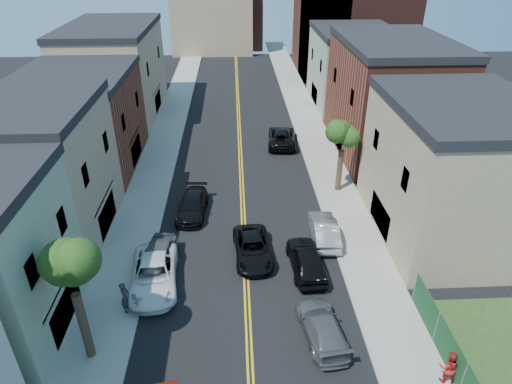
{
  "coord_description": "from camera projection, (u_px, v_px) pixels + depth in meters",
  "views": [
    {
      "loc": [
        -0.44,
        -1.62,
        18.24
      ],
      "look_at": [
        0.98,
        26.65,
        2.0
      ],
      "focal_mm": 31.2,
      "sensor_mm": 36.0,
      "label": 1
    }
  ],
  "objects": [
    {
      "name": "bldg_left_brick",
      "position": [
        81.0,
        124.0,
        39.09
      ],
      "size": [
        9.0,
        12.0,
        8.0
      ],
      "primitive_type": "cube",
      "color": "brown",
      "rests_on": "ground"
    },
    {
      "name": "bldg_left_tan_far",
      "position": [
        115.0,
        73.0,
        50.85
      ],
      "size": [
        9.0,
        16.0,
        9.5
      ],
      "primitive_type": "cube",
      "color": "#998466",
      "rests_on": "ground"
    },
    {
      "name": "pedestrian_left",
      "position": [
        125.0,
        297.0,
        24.36
      ],
      "size": [
        0.49,
        0.73,
        1.94
      ],
      "primitive_type": "imported",
      "rotation": [
        0.0,
        0.0,
        1.53
      ],
      "color": "#282930",
      "rests_on": "sidewalk_left"
    },
    {
      "name": "pedestrian_right",
      "position": [
        448.0,
        367.0,
        20.46
      ],
      "size": [
        1.03,
        0.89,
        1.82
      ],
      "primitive_type": "imported",
      "rotation": [
        0.0,
        0.0,
        2.89
      ],
      "color": "#A61C19",
      "rests_on": "sidewalk_right"
    },
    {
      "name": "tree_left_mid",
      "position": [
        65.0,
        251.0,
        19.02
      ],
      "size": [
        5.2,
        5.2,
        9.29
      ],
      "color": "#34281A",
      "rests_on": "sidewalk_left"
    },
    {
      "name": "curb_right",
      "position": [
        300.0,
        142.0,
        45.39
      ],
      "size": [
        0.3,
        100.0,
        0.15
      ],
      "primitive_type": "cube",
      "color": "gray",
      "rests_on": "ground"
    },
    {
      "name": "black_suv_lane",
      "position": [
        253.0,
        248.0,
        28.87
      ],
      "size": [
        2.64,
        5.17,
        1.4
      ],
      "primitive_type": "imported",
      "rotation": [
        0.0,
        0.0,
        0.06
      ],
      "color": "black",
      "rests_on": "ground"
    },
    {
      "name": "grey_car_left",
      "position": [
        157.0,
        259.0,
        27.67
      ],
      "size": [
        2.4,
        5.06,
        1.67
      ],
      "primitive_type": "imported",
      "rotation": [
        0.0,
        0.0,
        -0.09
      ],
      "color": "#4E5055",
      "rests_on": "ground"
    },
    {
      "name": "bldg_right_palegrn",
      "position": [
        352.0,
        70.0,
        54.05
      ],
      "size": [
        9.0,
        12.0,
        8.5
      ],
      "primitive_type": "cube",
      "color": "gray",
      "rests_on": "ground"
    },
    {
      "name": "white_pickup",
      "position": [
        154.0,
        274.0,
        26.49
      ],
      "size": [
        3.17,
        6.03,
        1.62
      ],
      "primitive_type": "imported",
      "rotation": [
        0.0,
        0.0,
        0.09
      ],
      "color": "white",
      "rests_on": "ground"
    },
    {
      "name": "dark_car_right_far",
      "position": [
        282.0,
        137.0,
        44.76
      ],
      "size": [
        3.16,
        5.99,
        1.61
      ],
      "primitive_type": "imported",
      "rotation": [
        0.0,
        0.0,
        3.05
      ],
      "color": "black",
      "rests_on": "ground"
    },
    {
      "name": "bldg_right_brick",
      "position": [
        389.0,
        101.0,
        41.55
      ],
      "size": [
        9.0,
        14.0,
        10.0
      ],
      "primitive_type": "cube",
      "color": "brown",
      "rests_on": "ground"
    },
    {
      "name": "black_car_right",
      "position": [
        306.0,
        259.0,
        27.67
      ],
      "size": [
        2.26,
        5.02,
        1.67
      ],
      "primitive_type": "imported",
      "rotation": [
        0.0,
        0.0,
        3.2
      ],
      "color": "black",
      "rests_on": "ground"
    },
    {
      "name": "church",
      "position": [
        346.0,
        23.0,
        65.71
      ],
      "size": [
        16.2,
        14.2,
        22.6
      ],
      "color": "#4C2319",
      "rests_on": "ground"
    },
    {
      "name": "grey_car_right",
      "position": [
        322.0,
        327.0,
        23.06
      ],
      "size": [
        2.48,
        4.89,
        1.36
      ],
      "primitive_type": "imported",
      "rotation": [
        0.0,
        0.0,
        3.27
      ],
      "color": "#53565A",
      "rests_on": "ground"
    },
    {
      "name": "backdrop_left",
      "position": [
        212.0,
        17.0,
        78.38
      ],
      "size": [
        14.0,
        8.0,
        12.0
      ],
      "primitive_type": "cube",
      "color": "#998466",
      "rests_on": "ground"
    },
    {
      "name": "backdrop_center",
      "position": [
        235.0,
        20.0,
        82.52
      ],
      "size": [
        10.0,
        8.0,
        10.0
      ],
      "primitive_type": "cube",
      "color": "brown",
      "rests_on": "ground"
    },
    {
      "name": "sidewalk_right",
      "position": [
        317.0,
        142.0,
        45.46
      ],
      "size": [
        3.2,
        100.0,
        0.15
      ],
      "primitive_type": "cube",
      "color": "gray",
      "rests_on": "ground"
    },
    {
      "name": "black_car_left",
      "position": [
        192.0,
        205.0,
        33.44
      ],
      "size": [
        2.43,
        5.12,
        1.44
      ],
      "primitive_type": "imported",
      "rotation": [
        0.0,
        0.0,
        -0.08
      ],
      "color": "black",
      "rests_on": "ground"
    },
    {
      "name": "bldg_right_tan",
      "position": [
        453.0,
        174.0,
        29.67
      ],
      "size": [
        9.0,
        12.0,
        9.0
      ],
      "primitive_type": "cube",
      "color": "#998466",
      "rests_on": "ground"
    },
    {
      "name": "silver_car_right",
      "position": [
        324.0,
        230.0,
        30.54
      ],
      "size": [
        1.79,
        4.8,
        1.57
      ],
      "primitive_type": "imported",
      "rotation": [
        0.0,
        0.0,
        3.11
      ],
      "color": "#93959A",
      "rests_on": "ground"
    },
    {
      "name": "curb_left",
      "position": [
        179.0,
        145.0,
        44.85
      ],
      "size": [
        0.3,
        100.0,
        0.15
      ],
      "primitive_type": "cube",
      "color": "gray",
      "rests_on": "ground"
    },
    {
      "name": "sidewalk_left",
      "position": [
        162.0,
        145.0,
        44.78
      ],
      "size": [
        3.2,
        100.0,
        0.15
      ],
      "primitive_type": "cube",
      "color": "gray",
      "rests_on": "ground"
    },
    {
      "name": "bldg_left_tan_near",
      "position": [
        31.0,
        177.0,
        29.31
      ],
      "size": [
        9.0,
        10.0,
        9.0
      ],
      "primitive_type": "cube",
      "color": "#998466",
      "rests_on": "ground"
    },
    {
      "name": "tree_right_far",
      "position": [
        344.0,
        125.0,
        33.98
      ],
      "size": [
        4.4,
        4.4,
        8.03
      ],
      "color": "#34281A",
      "rests_on": "sidewalk_right"
    }
  ]
}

